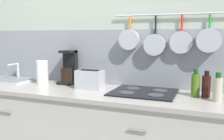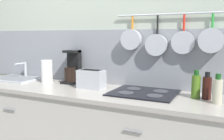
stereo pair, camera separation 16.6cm
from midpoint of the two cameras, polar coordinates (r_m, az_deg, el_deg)
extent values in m
cube|color=#B2BCA8|center=(2.58, -0.75, 5.50)|extent=(7.20, 0.06, 2.60)
cube|color=gray|center=(2.58, -0.79, 3.08)|extent=(7.20, 0.07, 0.55)
cylinder|color=#B7BABF|center=(2.30, 15.33, 12.23)|extent=(1.00, 0.02, 0.02)
cylinder|color=orange|center=(2.38, 6.72, 10.65)|extent=(0.02, 0.02, 0.12)
cylinder|color=#B7BABF|center=(2.35, 6.42, 6.91)|extent=(0.19, 0.06, 0.19)
cylinder|color=black|center=(2.31, 12.44, 10.06)|extent=(0.02, 0.02, 0.16)
cylinder|color=#B7BABF|center=(2.29, 12.15, 5.60)|extent=(0.19, 0.05, 0.19)
cylinder|color=red|center=(2.27, 18.21, 10.23)|extent=(0.02, 0.02, 0.14)
cylinder|color=#B7BABF|center=(2.25, 17.97, 5.99)|extent=(0.20, 0.04, 0.20)
cylinder|color=green|center=(2.25, 24.04, 10.24)|extent=(0.02, 0.02, 0.12)
cylinder|color=#B7BABF|center=(2.21, 23.78, 6.18)|extent=(0.20, 0.07, 0.20)
cube|color=#B7B2A8|center=(2.46, -4.55, -15.27)|extent=(2.46, 0.59, 0.88)
cylinder|color=slate|center=(2.50, -20.74, -8.47)|extent=(0.14, 0.01, 0.01)
cylinder|color=slate|center=(1.85, 7.43, -13.79)|extent=(0.14, 0.01, 0.01)
cube|color=#A59E93|center=(2.32, -4.67, -4.77)|extent=(2.50, 0.63, 0.03)
cube|color=#B7BABF|center=(2.97, -19.54, -1.90)|extent=(0.53, 0.38, 0.01)
cube|color=slate|center=(2.97, -19.55, -1.72)|extent=(0.45, 0.30, 0.00)
cylinder|color=#B7BABF|center=(3.06, -17.73, 0.02)|extent=(0.03, 0.03, 0.18)
cylinder|color=#B7BABF|center=(3.00, -18.79, 1.37)|extent=(0.02, 0.15, 0.02)
cylinder|color=white|center=(2.67, -12.96, -0.33)|extent=(0.12, 0.12, 0.23)
cube|color=black|center=(2.61, -7.46, -2.73)|extent=(0.16, 0.18, 0.02)
cube|color=black|center=(2.63, -6.82, 0.86)|extent=(0.14, 0.06, 0.34)
cylinder|color=black|center=(2.57, -7.77, -0.99)|extent=(0.12, 0.12, 0.14)
cube|color=black|center=(2.58, -7.36, 4.23)|extent=(0.14, 0.14, 0.02)
cube|color=#B7BABF|center=(2.32, -2.74, -2.12)|extent=(0.25, 0.14, 0.17)
cube|color=black|center=(2.29, -3.04, -0.06)|extent=(0.19, 0.02, 0.00)
cube|color=black|center=(2.33, -2.48, 0.08)|extent=(0.19, 0.02, 0.00)
cube|color=black|center=(2.38, -5.55, -1.07)|extent=(0.02, 0.02, 0.02)
cube|color=black|center=(2.16, 9.44, -5.17)|extent=(0.55, 0.46, 0.01)
cylinder|color=#38383D|center=(2.11, 5.51, -5.19)|extent=(0.13, 0.13, 0.00)
cylinder|color=#38383D|center=(2.04, 12.05, -5.78)|extent=(0.13, 0.13, 0.00)
cylinder|color=#38383D|center=(2.28, 7.11, -4.24)|extent=(0.13, 0.13, 0.00)
cylinder|color=#38383D|center=(2.21, 13.19, -4.74)|extent=(0.13, 0.13, 0.00)
cylinder|color=#4C721E|center=(2.09, 20.82, -3.62)|extent=(0.07, 0.07, 0.18)
cylinder|color=#194C19|center=(2.07, 20.97, -0.58)|extent=(0.04, 0.04, 0.04)
cylinder|color=#33140F|center=(2.09, 23.03, -3.84)|extent=(0.07, 0.07, 0.17)
cylinder|color=black|center=(2.07, 23.19, -0.95)|extent=(0.04, 0.04, 0.04)
cylinder|color=#BFB799|center=(1.98, 25.20, -4.49)|extent=(0.07, 0.07, 0.18)
cylinder|color=#194C19|center=(1.96, 25.39, -1.37)|extent=(0.04, 0.04, 0.04)
camera|label=1|loc=(0.08, -87.78, 0.31)|focal=40.00mm
camera|label=2|loc=(0.08, 92.22, -0.31)|focal=40.00mm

